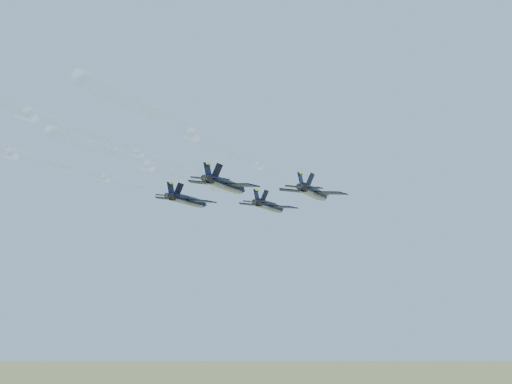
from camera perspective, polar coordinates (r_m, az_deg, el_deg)
The scene contains 8 objects.
jet_lead at distance 118.20m, azimuth 1.23°, elevation -1.27°, with size 11.21×14.92×3.25m.
jet_left at distance 112.23m, azimuth -6.06°, elevation -0.75°, with size 11.21×14.92×3.25m.
jet_right at distance 103.92m, azimuth 5.17°, elevation -0.04°, with size 11.21×14.92×3.25m.
jet_slot at distance 96.86m, azimuth -2.68°, elevation 0.66°, with size 11.21×14.92×3.25m.
smoke_trail_lead at distance 81.72m, azimuth -8.57°, elevation 2.76°, with size 12.53×54.81×1.58m.
smoke_trail_left at distance 78.94m, azimuth -19.69°, elevation 3.69°, with size 12.53×54.81×1.58m.
smoke_trail_right at distance 66.60m, azimuth -4.61°, elevation 5.59°, with size 12.53×54.81×1.58m.
smoke_trail_slot at distance 62.83m, azimuth -17.97°, elevation 7.01°, with size 12.53×54.81×1.58m.
Camera 1 is at (61.02, -89.78, 88.45)m, focal length 45.00 mm.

